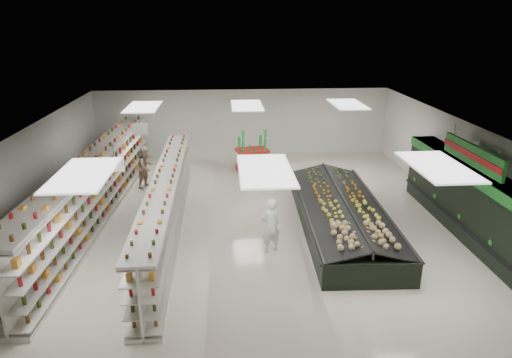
{
  "coord_description": "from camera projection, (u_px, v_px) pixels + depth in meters",
  "views": [
    {
      "loc": [
        -0.89,
        -13.68,
        6.4
      ],
      "look_at": [
        0.1,
        0.38,
        1.4
      ],
      "focal_mm": 32.0,
      "sensor_mm": 36.0,
      "label": 1
    }
  ],
  "objects": [
    {
      "name": "produce_wall_case",
      "position": [
        474.0,
        200.0,
        13.66
      ],
      "size": [
        0.93,
        8.0,
        2.2
      ],
      "color": "black",
      "rests_on": "floor"
    },
    {
      "name": "gondola_left",
      "position": [
        95.0,
        191.0,
        15.02
      ],
      "size": [
        1.5,
        12.48,
        2.16
      ],
      "rotation": [
        0.0,
        0.0,
        -0.05
      ],
      "color": "silver",
      "rests_on": "floor"
    },
    {
      "name": "aisle_sign_far",
      "position": [
        140.0,
        129.0,
        15.76
      ],
      "size": [
        0.52,
        0.06,
        0.75
      ],
      "color": "white",
      "rests_on": "ceiling"
    },
    {
      "name": "wall_left",
      "position": [
        27.0,
        182.0,
        14.05
      ],
      "size": [
        0.02,
        16.0,
        3.2
      ],
      "primitive_type": "cube",
      "color": "silver",
      "rests_on": "floor"
    },
    {
      "name": "shopper_main",
      "position": [
        271.0,
        225.0,
        12.98
      ],
      "size": [
        0.7,
        0.6,
        1.63
      ],
      "primitive_type": "imported",
      "rotation": [
        0.0,
        0.0,
        3.56
      ],
      "color": "silver",
      "rests_on": "floor"
    },
    {
      "name": "produce_island",
      "position": [
        341.0,
        213.0,
        14.56
      ],
      "size": [
        2.87,
        7.3,
        1.08
      ],
      "rotation": [
        0.0,
        0.0,
        -0.04
      ],
      "color": "black",
      "rests_on": "floor"
    },
    {
      "name": "ceiling",
      "position": [
        254.0,
        128.0,
        13.99
      ],
      "size": [
        14.0,
        16.0,
        0.02
      ],
      "primitive_type": "cube",
      "color": "white",
      "rests_on": "wall_back"
    },
    {
      "name": "gondola_center",
      "position": [
        167.0,
        208.0,
        14.13
      ],
      "size": [
        0.88,
        10.54,
        1.83
      ],
      "rotation": [
        0.0,
        0.0,
        0.01
      ],
      "color": "silver",
      "rests_on": "floor"
    },
    {
      "name": "aisle_sign_near",
      "position": [
        115.0,
        164.0,
        12.0
      ],
      "size": [
        0.52,
        0.06,
        0.75
      ],
      "color": "white",
      "rests_on": "ceiling"
    },
    {
      "name": "soda_endcap",
      "position": [
        252.0,
        152.0,
        19.92
      ],
      "size": [
        1.53,
        1.2,
        1.75
      ],
      "rotation": [
        0.0,
        0.0,
        0.22
      ],
      "color": "#A31219",
      "rests_on": "floor"
    },
    {
      "name": "wall_right",
      "position": [
        466.0,
        172.0,
        14.99
      ],
      "size": [
        0.02,
        16.0,
        3.2
      ],
      "primitive_type": "cube",
      "color": "silver",
      "rests_on": "floor"
    },
    {
      "name": "wall_back",
      "position": [
        243.0,
        123.0,
        22.04
      ],
      "size": [
        14.0,
        0.02,
        3.2
      ],
      "primitive_type": "cube",
      "color": "silver",
      "rests_on": "floor"
    },
    {
      "name": "shopper_background",
      "position": [
        146.0,
        167.0,
        18.0
      ],
      "size": [
        0.86,
        0.94,
        1.65
      ],
      "primitive_type": "imported",
      "rotation": [
        0.0,
        0.0,
        0.98
      ],
      "color": "tan",
      "rests_on": "floor"
    },
    {
      "name": "floor",
      "position": [
        254.0,
        223.0,
        15.05
      ],
      "size": [
        16.0,
        16.0,
        0.0
      ],
      "primitive_type": "plane",
      "color": "beige",
      "rests_on": "ground"
    },
    {
      "name": "hortifruti_banner",
      "position": [
        472.0,
        155.0,
        13.17
      ],
      "size": [
        0.12,
        3.2,
        0.95
      ],
      "color": "#1D7026",
      "rests_on": "ceiling"
    },
    {
      "name": "wall_front",
      "position": [
        288.0,
        349.0,
        7.0
      ],
      "size": [
        14.0,
        0.02,
        3.2
      ],
      "primitive_type": "cube",
      "color": "silver",
      "rests_on": "floor"
    }
  ]
}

